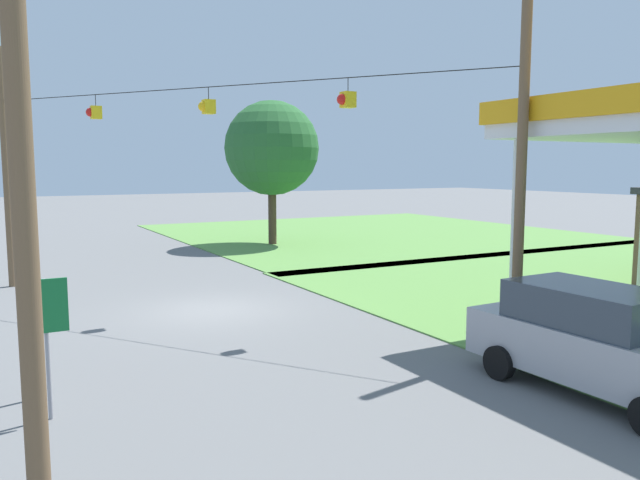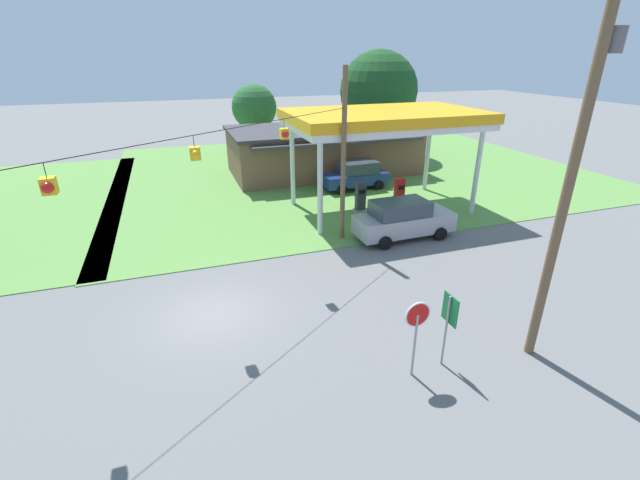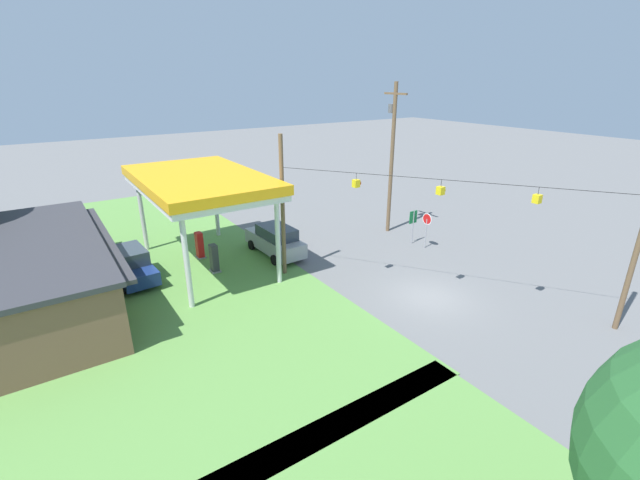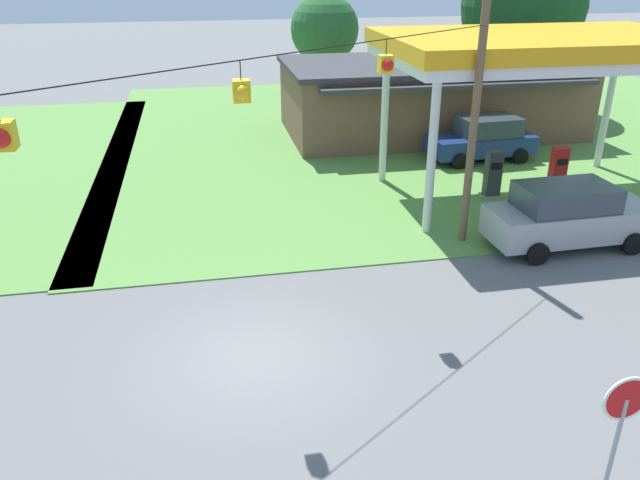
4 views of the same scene
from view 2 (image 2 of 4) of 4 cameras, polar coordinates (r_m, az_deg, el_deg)
The scene contains 14 objects.
ground_plane at distance 16.33m, azimuth -13.93°, elevation -9.60°, with size 160.00×160.00×0.00m, color slate.
grass_verge_station_corner at distance 35.45m, azimuth 4.03°, elevation 9.38°, with size 36.00×28.00×0.04m, color #5B8E42.
gas_station_canopy at distance 25.22m, azimuth 8.61°, elevation 15.53°, with size 10.86×6.54×5.80m.
gas_station_store at distance 34.22m, azimuth 0.47°, elevation 11.92°, with size 14.39×7.79×3.50m.
fuel_pump_near at distance 25.67m, azimuth 5.41°, elevation 5.62°, with size 0.71×0.56×1.77m.
fuel_pump_far at distance 26.81m, azimuth 10.51°, elevation 6.12°, with size 0.71×0.56×1.77m.
car_at_pumps_front at distance 22.11m, azimuth 11.01°, elevation 2.73°, with size 5.16×2.22×2.01m.
car_at_pumps_rear at distance 30.12m, azimuth 4.81°, elevation 8.63°, with size 4.67×2.34×1.91m.
stop_sign_roadside at distance 12.53m, azimuth 12.79°, elevation -10.77°, with size 0.80×0.08×2.50m.
route_sign at distance 13.24m, azimuth 16.80°, elevation -9.74°, with size 0.10×0.70×2.40m.
utility_pole_main at distance 13.29m, azimuth 30.82°, elevation 8.52°, with size 2.20×0.44×10.87m.
signal_span_gantry at distance 14.42m, azimuth -15.65°, elevation 5.37°, with size 14.27×10.24×8.29m.
tree_behind_station at distance 40.99m, azimuth -8.77°, elevation 17.07°, with size 4.05×4.05×6.24m.
tree_far_back at distance 40.10m, azimuth 7.80°, elevation 19.12°, with size 6.80×6.80×9.09m.
Camera 2 is at (-0.64, -13.75, 8.79)m, focal length 24.00 mm.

